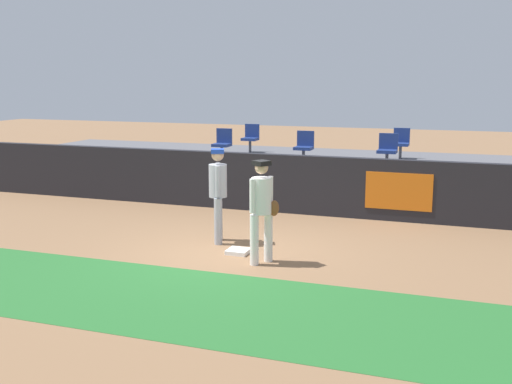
% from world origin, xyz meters
% --- Properties ---
extents(ground_plane, '(60.00, 60.00, 0.00)m').
position_xyz_m(ground_plane, '(0.00, 0.00, 0.00)').
color(ground_plane, '#846042').
extents(grass_foreground_strip, '(18.00, 2.80, 0.01)m').
position_xyz_m(grass_foreground_strip, '(0.00, -2.58, 0.00)').
color(grass_foreground_strip, '#26662B').
rests_on(grass_foreground_strip, ground_plane).
extents(first_base, '(0.40, 0.40, 0.08)m').
position_xyz_m(first_base, '(0.19, 0.02, 0.04)').
color(first_base, white).
rests_on(first_base, ground_plane).
extents(player_fielder_home, '(0.53, 0.49, 1.84)m').
position_xyz_m(player_fielder_home, '(0.80, -0.40, 1.06)').
color(player_fielder_home, white).
rests_on(player_fielder_home, ground_plane).
extents(player_runner_visitor, '(0.46, 0.50, 1.88)m').
position_xyz_m(player_runner_visitor, '(-0.49, 0.66, 1.09)').
color(player_runner_visitor, '#9EA3AD').
rests_on(player_runner_visitor, ground_plane).
extents(field_wall, '(18.00, 0.26, 1.42)m').
position_xyz_m(field_wall, '(0.01, 3.76, 0.71)').
color(field_wall, black).
rests_on(field_wall, ground_plane).
extents(bleacher_platform, '(18.00, 4.80, 1.04)m').
position_xyz_m(bleacher_platform, '(0.00, 6.33, 0.52)').
color(bleacher_platform, '#59595E').
rests_on(bleacher_platform, ground_plane).
extents(seat_back_right, '(0.44, 0.44, 0.84)m').
position_xyz_m(seat_back_right, '(2.34, 7.00, 1.51)').
color(seat_back_right, '#4C4C51').
rests_on(seat_back_right, bleacher_platform).
extents(seat_front_right, '(0.47, 0.44, 0.84)m').
position_xyz_m(seat_front_right, '(2.21, 5.20, 1.51)').
color(seat_front_right, '#4C4C51').
rests_on(seat_front_right, bleacher_platform).
extents(seat_front_left, '(0.45, 0.44, 0.84)m').
position_xyz_m(seat_front_left, '(-2.26, 5.20, 1.51)').
color(seat_front_left, '#4C4C51').
rests_on(seat_front_left, bleacher_platform).
extents(seat_back_left, '(0.44, 0.44, 0.84)m').
position_xyz_m(seat_back_left, '(-2.10, 7.00, 1.51)').
color(seat_back_left, '#4C4C51').
rests_on(seat_back_left, bleacher_platform).
extents(seat_front_center, '(0.45, 0.44, 0.84)m').
position_xyz_m(seat_front_center, '(0.05, 5.20, 1.51)').
color(seat_front_center, '#4C4C51').
rests_on(seat_front_center, bleacher_platform).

